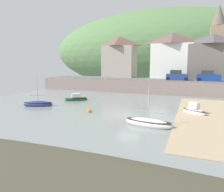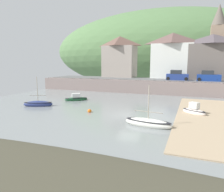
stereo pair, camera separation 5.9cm
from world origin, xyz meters
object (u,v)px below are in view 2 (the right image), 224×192
church_with_spire (217,41)px  sailboat_blue_trim (148,123)px  waterfront_building_left (120,56)px  parked_car_near_slipway (177,76)px  waterfront_building_centre (172,55)px  waterfront_building_right (212,57)px  parked_car_by_wall (209,77)px  sailboat_far_left (76,98)px  sailboat_white_hull (194,111)px  mooring_buoy (90,111)px  motorboat_with_cabin (38,104)px

church_with_spire → sailboat_blue_trim: size_ratio=3.39×
waterfront_building_left → parked_car_near_slipway: size_ratio=2.27×
waterfront_building_centre → waterfront_building_right: size_ratio=1.03×
sailboat_blue_trim → parked_car_by_wall: parked_car_by_wall is taller
waterfront_building_left → sailboat_far_left: waterfront_building_left is taller
sailboat_white_hull → mooring_buoy: (-11.52, -3.39, -0.24)m
waterfront_building_left → church_with_spire: bearing=10.9°
church_with_spire → parked_car_near_slipway: bearing=-130.7°
church_with_spire → waterfront_building_right: bearing=-105.5°
sailboat_far_left → parked_car_near_slipway: 20.51m
sailboat_blue_trim → waterfront_building_right: bearing=83.8°
waterfront_building_centre → church_with_spire: church_with_spire is taller
waterfront_building_centre → mooring_buoy: size_ratio=20.40×
mooring_buoy → sailboat_blue_trim: bearing=-21.1°
sailboat_far_left → parked_car_by_wall: parked_car_by_wall is taller
parked_car_by_wall → church_with_spire: bearing=81.0°
sailboat_far_left → sailboat_white_hull: 17.28m
motorboat_with_cabin → sailboat_far_left: (2.56, 5.58, -0.00)m
church_with_spire → parked_car_near_slipway: church_with_spire is taller
waterfront_building_right → parked_car_near_slipway: size_ratio=2.25×
church_with_spire → motorboat_with_cabin: size_ratio=3.72×
waterfront_building_centre → sailboat_white_hull: size_ratio=3.27×
parked_car_near_slipway → sailboat_far_left: bearing=-133.8°
parked_car_near_slipway → waterfront_building_centre: bearing=107.7°
waterfront_building_centre → waterfront_building_left: bearing=180.0°
waterfront_building_left → motorboat_with_cabin: waterfront_building_left is taller
waterfront_building_centre → waterfront_building_right: (7.71, -0.00, -0.32)m
parked_car_near_slipway → church_with_spire: bearing=48.4°
sailboat_white_hull → parked_car_near_slipway: 18.25m
sailboat_blue_trim → sailboat_far_left: 15.96m
motorboat_with_cabin → sailboat_far_left: 6.14m
waterfront_building_centre → parked_car_near_slipway: (1.51, -4.50, -4.07)m
waterfront_building_right → sailboat_far_left: bearing=-135.9°
sailboat_blue_trim → waterfront_building_centre: bearing=99.0°
waterfront_building_right → sailboat_white_hull: 23.38m
sailboat_far_left → mooring_buoy: size_ratio=7.47×
sailboat_white_hull → parked_car_near_slipway: (-3.23, 17.74, 2.82)m
parked_car_by_wall → waterfront_building_left: bearing=169.1°
waterfront_building_centre → parked_car_near_slipway: size_ratio=2.32×
parked_car_near_slipway → mooring_buoy: size_ratio=8.81×
waterfront_building_left → parked_car_by_wall: size_ratio=2.25×
waterfront_building_right → parked_car_by_wall: (-0.61, -4.50, -3.74)m
sailboat_blue_trim → sailboat_far_left: size_ratio=1.31×
church_with_spire → sailboat_white_hull: church_with_spire is taller
waterfront_building_left → parked_car_by_wall: waterfront_building_left is taller
waterfront_building_centre → motorboat_with_cabin: waterfront_building_centre is taller
waterfront_building_left → mooring_buoy: 27.06m
waterfront_building_right → church_with_spire: size_ratio=0.60×
sailboat_far_left → mooring_buoy: (5.52, -6.25, -0.15)m
waterfront_building_right → sailboat_white_hull: size_ratio=3.17×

